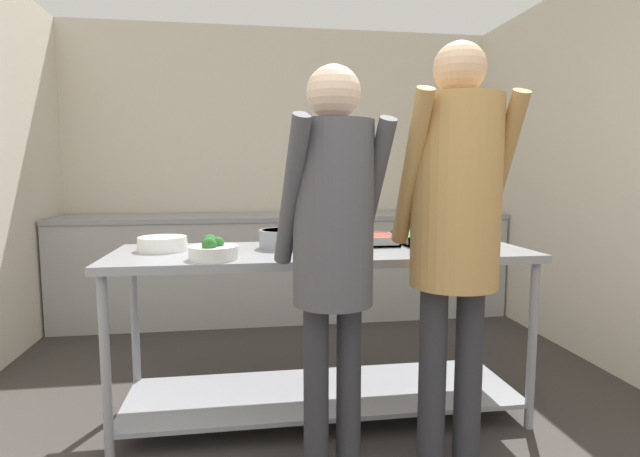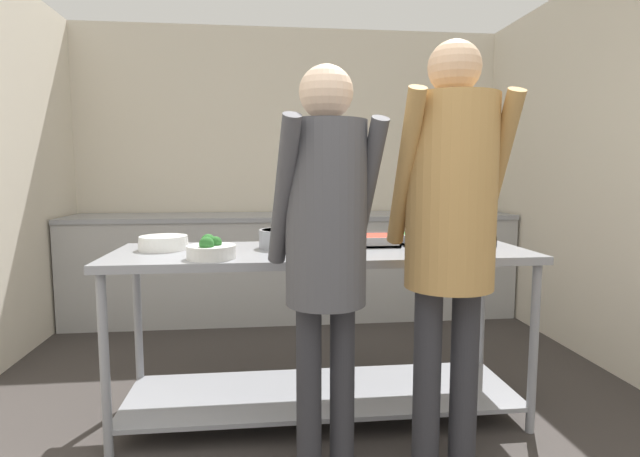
{
  "view_description": "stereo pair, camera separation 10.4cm",
  "coord_description": "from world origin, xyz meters",
  "px_view_note": "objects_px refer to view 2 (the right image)",
  "views": [
    {
      "loc": [
        -0.36,
        -0.85,
        1.3
      ],
      "look_at": [
        0.04,
        1.8,
        1.0
      ],
      "focal_mm": 28.0,
      "sensor_mm": 36.0,
      "label": 1
    },
    {
      "loc": [
        -0.26,
        -0.87,
        1.3
      ],
      "look_at": [
        0.04,
        1.8,
        1.0
      ],
      "focal_mm": 28.0,
      "sensor_mm": 36.0,
      "label": 2
    }
  ],
  "objects_px": {
    "sauce_pan": "(283,238)",
    "guest_serving_right": "(326,232)",
    "water_bottle": "(465,198)",
    "serving_tray_vegetables": "(443,239)",
    "broccoli_bowl": "(211,250)",
    "serving_tray_roast": "(360,240)",
    "guest_serving_left": "(450,216)",
    "plate_stack": "(164,243)"
  },
  "relations": [
    {
      "from": "sauce_pan",
      "to": "serving_tray_roast",
      "type": "distance_m",
      "value": 0.44
    },
    {
      "from": "guest_serving_left",
      "to": "broccoli_bowl",
      "type": "bearing_deg",
      "value": 157.57
    },
    {
      "from": "sauce_pan",
      "to": "water_bottle",
      "type": "xyz_separation_m",
      "value": [
        1.79,
        1.89,
        0.11
      ]
    },
    {
      "from": "broccoli_bowl",
      "to": "water_bottle",
      "type": "distance_m",
      "value": 3.07
    },
    {
      "from": "guest_serving_right",
      "to": "water_bottle",
      "type": "relative_size",
      "value": 5.95
    },
    {
      "from": "broccoli_bowl",
      "to": "water_bottle",
      "type": "height_order",
      "value": "water_bottle"
    },
    {
      "from": "broccoli_bowl",
      "to": "guest_serving_left",
      "type": "height_order",
      "value": "guest_serving_left"
    },
    {
      "from": "serving_tray_vegetables",
      "to": "water_bottle",
      "type": "height_order",
      "value": "water_bottle"
    },
    {
      "from": "broccoli_bowl",
      "to": "guest_serving_right",
      "type": "distance_m",
      "value": 0.65
    },
    {
      "from": "sauce_pan",
      "to": "serving_tray_vegetables",
      "type": "xyz_separation_m",
      "value": [
        0.91,
        0.06,
        -0.03
      ]
    },
    {
      "from": "sauce_pan",
      "to": "guest_serving_left",
      "type": "distance_m",
      "value": 0.98
    },
    {
      "from": "sauce_pan",
      "to": "guest_serving_left",
      "type": "height_order",
      "value": "guest_serving_left"
    },
    {
      "from": "plate_stack",
      "to": "water_bottle",
      "type": "height_order",
      "value": "water_bottle"
    },
    {
      "from": "guest_serving_left",
      "to": "plate_stack",
      "type": "bearing_deg",
      "value": 150.51
    },
    {
      "from": "guest_serving_right",
      "to": "water_bottle",
      "type": "bearing_deg",
      "value": 57.71
    },
    {
      "from": "broccoli_bowl",
      "to": "serving_tray_roast",
      "type": "relative_size",
      "value": 0.57
    },
    {
      "from": "guest_serving_left",
      "to": "water_bottle",
      "type": "distance_m",
      "value": 2.85
    },
    {
      "from": "serving_tray_vegetables",
      "to": "water_bottle",
      "type": "xyz_separation_m",
      "value": [
        0.88,
        1.83,
        0.14
      ]
    },
    {
      "from": "broccoli_bowl",
      "to": "serving_tray_vegetables",
      "type": "relative_size",
      "value": 0.47
    },
    {
      "from": "water_bottle",
      "to": "guest_serving_right",
      "type": "bearing_deg",
      "value": -122.29
    },
    {
      "from": "guest_serving_right",
      "to": "broccoli_bowl",
      "type": "bearing_deg",
      "value": 140.25
    },
    {
      "from": "broccoli_bowl",
      "to": "sauce_pan",
      "type": "relative_size",
      "value": 0.57
    },
    {
      "from": "sauce_pan",
      "to": "guest_serving_right",
      "type": "xyz_separation_m",
      "value": [
        0.14,
        -0.71,
        0.12
      ]
    },
    {
      "from": "broccoli_bowl",
      "to": "sauce_pan",
      "type": "xyz_separation_m",
      "value": [
        0.35,
        0.3,
        0.01
      ]
    },
    {
      "from": "plate_stack",
      "to": "serving_tray_vegetables",
      "type": "distance_m",
      "value": 1.54
    },
    {
      "from": "sauce_pan",
      "to": "serving_tray_roast",
      "type": "relative_size",
      "value": 1.0
    },
    {
      "from": "sauce_pan",
      "to": "serving_tray_roast",
      "type": "xyz_separation_m",
      "value": [
        0.43,
        0.06,
        -0.03
      ]
    },
    {
      "from": "broccoli_bowl",
      "to": "guest_serving_right",
      "type": "xyz_separation_m",
      "value": [
        0.49,
        -0.41,
        0.13
      ]
    },
    {
      "from": "water_bottle",
      "to": "sauce_pan",
      "type": "bearing_deg",
      "value": -133.39
    },
    {
      "from": "broccoli_bowl",
      "to": "sauce_pan",
      "type": "height_order",
      "value": "broccoli_bowl"
    },
    {
      "from": "sauce_pan",
      "to": "guest_serving_left",
      "type": "xyz_separation_m",
      "value": [
        0.65,
        -0.72,
        0.17
      ]
    },
    {
      "from": "sauce_pan",
      "to": "water_bottle",
      "type": "height_order",
      "value": "water_bottle"
    },
    {
      "from": "serving_tray_roast",
      "to": "serving_tray_vegetables",
      "type": "bearing_deg",
      "value": 0.65
    },
    {
      "from": "guest_serving_right",
      "to": "water_bottle",
      "type": "height_order",
      "value": "guest_serving_right"
    },
    {
      "from": "serving_tray_roast",
      "to": "serving_tray_vegetables",
      "type": "xyz_separation_m",
      "value": [
        0.48,
        0.01,
        0.0
      ]
    },
    {
      "from": "broccoli_bowl",
      "to": "guest_serving_right",
      "type": "height_order",
      "value": "guest_serving_right"
    },
    {
      "from": "serving_tray_roast",
      "to": "guest_serving_right",
      "type": "bearing_deg",
      "value": -110.47
    },
    {
      "from": "guest_serving_left",
      "to": "guest_serving_right",
      "type": "height_order",
      "value": "guest_serving_left"
    },
    {
      "from": "sauce_pan",
      "to": "guest_serving_right",
      "type": "distance_m",
      "value": 0.74
    },
    {
      "from": "broccoli_bowl",
      "to": "guest_serving_left",
      "type": "relative_size",
      "value": 0.12
    },
    {
      "from": "serving_tray_roast",
      "to": "guest_serving_right",
      "type": "distance_m",
      "value": 0.84
    },
    {
      "from": "guest_serving_left",
      "to": "water_bottle",
      "type": "xyz_separation_m",
      "value": [
        1.14,
        2.61,
        -0.07
      ]
    }
  ]
}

